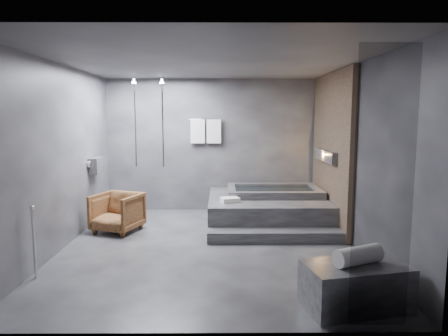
{
  "coord_description": "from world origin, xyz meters",
  "views": [
    {
      "loc": [
        0.18,
        -6.0,
        2.01
      ],
      "look_at": [
        0.22,
        0.3,
        1.2
      ],
      "focal_mm": 32.0,
      "sensor_mm": 36.0,
      "label": 1
    }
  ],
  "objects": [
    {
      "name": "room",
      "position": [
        0.4,
        0.24,
        1.73
      ],
      "size": [
        5.0,
        5.04,
        2.82
      ],
      "color": "#28282B",
      "rests_on": "ground"
    },
    {
      "name": "tub_deck",
      "position": [
        1.05,
        1.45,
        0.25
      ],
      "size": [
        2.2,
        2.0,
        0.5
      ],
      "primitive_type": "cube",
      "color": "#2D2D2F",
      "rests_on": "ground"
    },
    {
      "name": "tub_step",
      "position": [
        1.05,
        0.27,
        0.09
      ],
      "size": [
        2.2,
        0.36,
        0.18
      ],
      "primitive_type": "cube",
      "color": "#2D2D2F",
      "rests_on": "ground"
    },
    {
      "name": "concrete_bench",
      "position": [
        1.59,
        -2.01,
        0.24
      ],
      "size": [
        1.16,
        0.79,
        0.48
      ],
      "primitive_type": "cube",
      "rotation": [
        0.0,
        0.0,
        0.21
      ],
      "color": "#313133",
      "rests_on": "ground"
    },
    {
      "name": "driftwood_chair",
      "position": [
        -1.65,
        0.86,
        0.34
      ],
      "size": [
        0.94,
        0.95,
        0.68
      ],
      "primitive_type": "imported",
      "rotation": [
        0.0,
        0.0,
        -0.36
      ],
      "color": "#3F220F",
      "rests_on": "ground"
    },
    {
      "name": "rolled_towel",
      "position": [
        1.6,
        -2.01,
        0.57
      ],
      "size": [
        0.57,
        0.4,
        0.19
      ],
      "primitive_type": "cylinder",
      "rotation": [
        0.0,
        1.57,
        0.43
      ],
      "color": "white",
      "rests_on": "concrete_bench"
    },
    {
      "name": "deck_towel",
      "position": [
        0.33,
        0.95,
        0.54
      ],
      "size": [
        0.37,
        0.31,
        0.08
      ],
      "primitive_type": "cube",
      "rotation": [
        0.0,
        0.0,
        0.32
      ],
      "color": "white",
      "rests_on": "tub_deck"
    }
  ]
}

